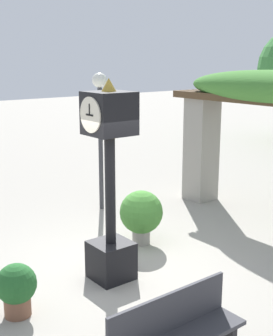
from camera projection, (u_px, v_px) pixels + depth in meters
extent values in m
plane|color=gray|center=(120.00, 270.00, 7.60)|extent=(60.00, 60.00, 0.00)
cube|color=black|center=(111.00, 260.00, 7.26)|extent=(0.59, 0.59, 0.59)
cylinder|color=black|center=(110.00, 191.00, 7.01)|extent=(0.16, 0.16, 1.64)
cylinder|color=gold|center=(109.00, 136.00, 6.81)|extent=(0.25, 0.25, 0.04)
cube|color=black|center=(109.00, 113.00, 6.73)|extent=(0.62, 0.62, 0.62)
cylinder|color=beige|center=(90.00, 115.00, 6.54)|extent=(0.51, 0.02, 0.51)
cylinder|color=beige|center=(127.00, 112.00, 6.93)|extent=(0.51, 0.02, 0.51)
cube|color=black|center=(89.00, 115.00, 6.53)|extent=(0.18, 0.01, 0.02)
cube|color=black|center=(89.00, 110.00, 6.52)|extent=(0.02, 0.01, 0.16)
cone|color=gold|center=(109.00, 85.00, 6.64)|extent=(0.22, 0.22, 0.19)
cube|color=gray|center=(201.00, 150.00, 11.12)|extent=(0.62, 0.62, 2.45)
cube|color=#4C3823|center=(265.00, 102.00, 9.13)|extent=(5.16, 0.15, 0.15)
cube|color=#4C3823|center=(271.00, 101.00, 9.25)|extent=(5.16, 0.15, 0.15)
cylinder|color=gray|center=(141.00, 235.00, 8.66)|extent=(0.33, 0.33, 0.31)
sphere|color=#427F33|center=(141.00, 212.00, 8.55)|extent=(0.80, 0.80, 0.80)
cylinder|color=brown|center=(18.00, 306.00, 6.24)|extent=(0.36, 0.36, 0.25)
sphere|color=#235B28|center=(16.00, 284.00, 6.17)|extent=(0.55, 0.55, 0.55)
cube|color=#38383D|center=(169.00, 312.00, 5.10)|extent=(0.04, 1.66, 0.45)
cube|color=black|center=(222.00, 336.00, 5.46)|extent=(0.38, 0.08, 0.39)
cylinder|color=#333338|center=(101.00, 150.00, 10.37)|extent=(0.10, 0.10, 2.73)
sphere|color=white|center=(99.00, 80.00, 10.02)|extent=(0.32, 0.32, 0.32)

